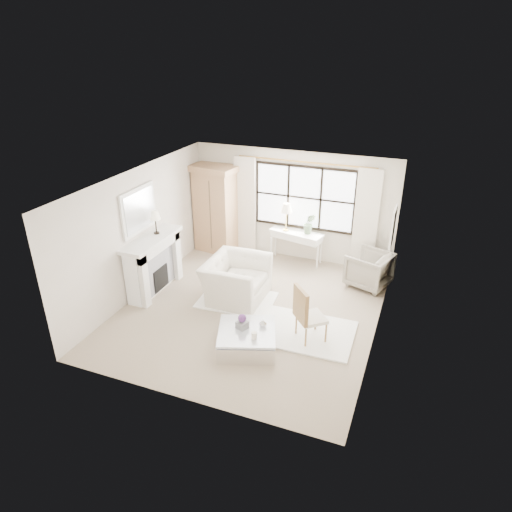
% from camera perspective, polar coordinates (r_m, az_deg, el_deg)
% --- Properties ---
extents(floor, '(5.50, 5.50, 0.00)m').
position_cam_1_polar(floor, '(9.43, -0.71, -6.71)').
color(floor, gray).
rests_on(floor, ground).
extents(ceiling, '(5.50, 5.50, 0.00)m').
position_cam_1_polar(ceiling, '(8.30, -0.81, 9.23)').
color(ceiling, silver).
rests_on(ceiling, ground).
extents(wall_back, '(5.00, 0.00, 5.00)m').
position_cam_1_polar(wall_back, '(11.19, 4.56, 6.28)').
color(wall_back, silver).
rests_on(wall_back, ground).
extents(wall_front, '(5.00, 0.00, 5.00)m').
position_cam_1_polar(wall_front, '(6.64, -9.78, -8.63)').
color(wall_front, white).
rests_on(wall_front, ground).
extents(wall_left, '(0.00, 5.50, 5.50)m').
position_cam_1_polar(wall_left, '(9.91, -14.30, 2.94)').
color(wall_left, beige).
rests_on(wall_left, ground).
extents(wall_right, '(0.00, 5.50, 5.50)m').
position_cam_1_polar(wall_right, '(8.26, 15.54, -1.93)').
color(wall_right, beige).
rests_on(wall_right, ground).
extents(window_pane, '(2.40, 0.02, 1.50)m').
position_cam_1_polar(window_pane, '(11.01, 6.07, 7.28)').
color(window_pane, white).
rests_on(window_pane, wall_back).
extents(window_frame, '(2.50, 0.04, 1.50)m').
position_cam_1_polar(window_frame, '(11.00, 6.06, 7.26)').
color(window_frame, black).
rests_on(window_frame, wall_back).
extents(curtain_rod, '(3.30, 0.04, 0.04)m').
position_cam_1_polar(curtain_rod, '(10.71, 6.20, 11.60)').
color(curtain_rod, '#A57939').
rests_on(curtain_rod, wall_back).
extents(curtain_left, '(0.55, 0.10, 2.47)m').
position_cam_1_polar(curtain_left, '(11.52, -1.36, 6.33)').
color(curtain_left, silver).
rests_on(curtain_left, ground).
extents(curtain_right, '(0.55, 0.10, 2.47)m').
position_cam_1_polar(curtain_right, '(10.79, 13.56, 4.24)').
color(curtain_right, white).
rests_on(curtain_right, ground).
extents(fireplace, '(0.58, 1.66, 1.26)m').
position_cam_1_polar(fireplace, '(10.08, -12.81, -0.91)').
color(fireplace, white).
rests_on(fireplace, ground).
extents(mirror_frame, '(0.05, 1.15, 0.95)m').
position_cam_1_polar(mirror_frame, '(9.73, -14.46, 5.58)').
color(mirror_frame, silver).
rests_on(mirror_frame, wall_left).
extents(mirror_glass, '(0.02, 1.00, 0.80)m').
position_cam_1_polar(mirror_glass, '(9.71, -14.32, 5.56)').
color(mirror_glass, silver).
rests_on(mirror_glass, wall_left).
extents(art_frame, '(0.04, 0.62, 0.82)m').
position_cam_1_polar(art_frame, '(9.74, 16.76, 3.49)').
color(art_frame, silver).
rests_on(art_frame, wall_right).
extents(art_canvas, '(0.01, 0.52, 0.72)m').
position_cam_1_polar(art_canvas, '(9.74, 16.64, 3.50)').
color(art_canvas, beige).
rests_on(art_canvas, wall_right).
extents(mantel_lamp, '(0.22, 0.22, 0.51)m').
position_cam_1_polar(mantel_lamp, '(9.84, -12.52, 4.88)').
color(mantel_lamp, black).
rests_on(mantel_lamp, fireplace).
extents(armoire, '(1.21, 0.86, 2.24)m').
position_cam_1_polar(armoire, '(11.64, -5.07, 5.94)').
color(armoire, tan).
rests_on(armoire, floor).
extents(console_table, '(1.37, 0.71, 0.80)m').
position_cam_1_polar(console_table, '(11.25, 5.02, 1.16)').
color(console_table, white).
rests_on(console_table, floor).
extents(console_lamp, '(0.28, 0.28, 0.69)m').
position_cam_1_polar(console_lamp, '(10.95, 3.82, 5.92)').
color(console_lamp, gold).
rests_on(console_lamp, console_table).
extents(orchid_plant, '(0.33, 0.28, 0.52)m').
position_cam_1_polar(orchid_plant, '(10.91, 6.67, 4.04)').
color(orchid_plant, '#506946').
rests_on(orchid_plant, console_table).
extents(side_table, '(0.40, 0.40, 0.51)m').
position_cam_1_polar(side_table, '(10.49, 1.02, -1.06)').
color(side_table, silver).
rests_on(side_table, floor).
extents(rug_left, '(1.63, 1.20, 0.03)m').
position_cam_1_polar(rug_left, '(9.73, -2.40, -5.50)').
color(rug_left, white).
rests_on(rug_left, floor).
extents(rug_right, '(1.81, 1.38, 0.03)m').
position_cam_1_polar(rug_right, '(8.79, 6.24, -9.43)').
color(rug_right, white).
rests_on(rug_right, floor).
extents(club_armchair, '(1.18, 1.35, 0.88)m').
position_cam_1_polar(club_armchair, '(9.63, -2.51, -2.96)').
color(club_armchair, silver).
rests_on(club_armchair, floor).
extents(wingback_chair, '(1.09, 1.08, 0.79)m').
position_cam_1_polar(wingback_chair, '(10.43, 13.93, -1.64)').
color(wingback_chair, gray).
rests_on(wingback_chair, floor).
extents(french_chair, '(0.68, 0.68, 1.08)m').
position_cam_1_polar(french_chair, '(8.46, 6.74, -8.58)').
color(french_chair, '#9E7542').
rests_on(french_chair, floor).
extents(coffee_table, '(1.28, 1.28, 0.38)m').
position_cam_1_polar(coffee_table, '(8.27, -1.15, -10.37)').
color(coffee_table, white).
rests_on(coffee_table, floor).
extents(planter_box, '(0.23, 0.23, 0.13)m').
position_cam_1_polar(planter_box, '(8.18, -1.74, -8.60)').
color(planter_box, slate).
rests_on(planter_box, coffee_table).
extents(planter_flowers, '(0.15, 0.15, 0.15)m').
position_cam_1_polar(planter_flowers, '(8.10, -1.75, -7.77)').
color(planter_flowers, '#532967').
rests_on(planter_flowers, planter_box).
extents(pillar_candle, '(0.10, 0.10, 0.12)m').
position_cam_1_polar(pillar_candle, '(7.92, -0.23, -9.90)').
color(pillar_candle, beige).
rests_on(pillar_candle, coffee_table).
extents(coffee_vase, '(0.15, 0.15, 0.14)m').
position_cam_1_polar(coffee_vase, '(8.21, 0.89, -8.39)').
color(coffee_vase, silver).
rests_on(coffee_vase, coffee_table).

